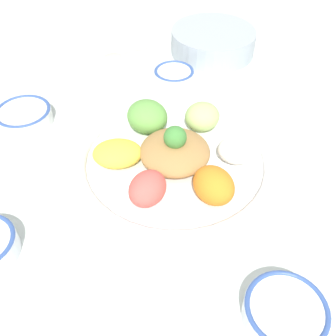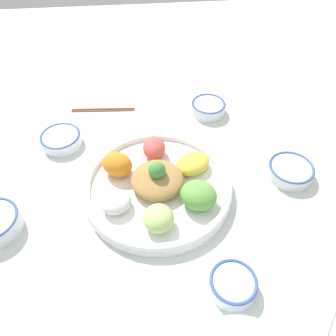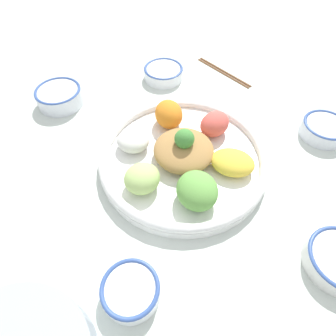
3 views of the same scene
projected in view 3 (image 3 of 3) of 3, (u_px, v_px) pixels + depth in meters
name	position (u px, v px, depth m)	size (l,w,h in m)	color
ground_plane	(183.00, 162.00, 0.64)	(2.40, 2.40, 0.00)	silver
salad_platter	(181.00, 156.00, 0.61)	(0.37, 0.37, 0.10)	white
sauce_bowl_red	(59.00, 96.00, 0.75)	(0.12, 0.12, 0.04)	white
rice_bowl_blue	(324.00, 129.00, 0.67)	(0.11, 0.11, 0.04)	white
sauce_bowl_dark	(131.00, 290.00, 0.45)	(0.10, 0.10, 0.04)	white
rice_bowl_plain	(163.00, 72.00, 0.82)	(0.11, 0.11, 0.03)	white
chopsticks_pair_near	(224.00, 72.00, 0.85)	(0.20, 0.03, 0.01)	brown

